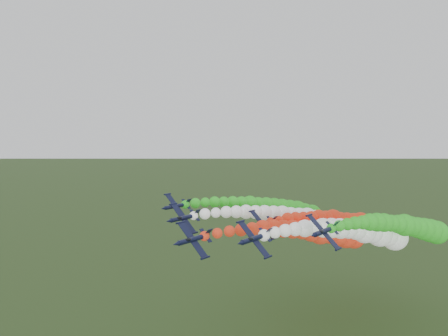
{
  "coord_description": "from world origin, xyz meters",
  "views": [
    {
      "loc": [
        53.78,
        -70.82,
        58.32
      ],
      "look_at": [
        -7.72,
        6.01,
        50.43
      ],
      "focal_mm": 35.0,
      "sensor_mm": 36.0,
      "label": 1
    }
  ],
  "objects_px": {
    "jet_inner_left": "(300,218)",
    "jet_outer_left": "(283,209)",
    "jet_lead": "(322,233)",
    "jet_outer_right": "(412,228)",
    "jet_inner_right": "(367,233)",
    "jet_trail": "(357,223)"
  },
  "relations": [
    {
      "from": "jet_lead",
      "to": "jet_outer_right",
      "type": "distance_m",
      "value": 27.01
    },
    {
      "from": "jet_outer_left",
      "to": "jet_trail",
      "type": "height_order",
      "value": "jet_outer_left"
    },
    {
      "from": "jet_inner_left",
      "to": "jet_outer_left",
      "type": "xyz_separation_m",
      "value": [
        -12.36,
        9.94,
        0.23
      ]
    },
    {
      "from": "jet_lead",
      "to": "jet_inner_right",
      "type": "xyz_separation_m",
      "value": [
        10.2,
        7.3,
        0.24
      ]
    },
    {
      "from": "jet_lead",
      "to": "jet_inner_left",
      "type": "relative_size",
      "value": 1.0
    },
    {
      "from": "jet_inner_right",
      "to": "jet_lead",
      "type": "bearing_deg",
      "value": -144.41
    },
    {
      "from": "jet_inner_left",
      "to": "jet_lead",
      "type": "bearing_deg",
      "value": -39.26
    },
    {
      "from": "jet_outer_right",
      "to": "jet_trail",
      "type": "height_order",
      "value": "jet_outer_right"
    },
    {
      "from": "jet_lead",
      "to": "jet_inner_left",
      "type": "height_order",
      "value": "jet_inner_left"
    },
    {
      "from": "jet_inner_right",
      "to": "jet_outer_right",
      "type": "relative_size",
      "value": 1.01
    },
    {
      "from": "jet_inner_right",
      "to": "jet_outer_right",
      "type": "xyz_separation_m",
      "value": [
        9.18,
        11.49,
        0.77
      ]
    },
    {
      "from": "jet_inner_left",
      "to": "jet_outer_right",
      "type": "distance_m",
      "value": 32.93
    },
    {
      "from": "jet_outer_right",
      "to": "jet_outer_left",
      "type": "bearing_deg",
      "value": 178.34
    },
    {
      "from": "jet_lead",
      "to": "jet_trail",
      "type": "relative_size",
      "value": 0.99
    },
    {
      "from": "jet_inner_left",
      "to": "jet_trail",
      "type": "relative_size",
      "value": 0.99
    },
    {
      "from": "jet_outer_right",
      "to": "jet_trail",
      "type": "xyz_separation_m",
      "value": [
        -20.13,
        9.31,
        -2.84
      ]
    },
    {
      "from": "jet_lead",
      "to": "jet_outer_right",
      "type": "relative_size",
      "value": 1.0
    },
    {
      "from": "jet_outer_left",
      "to": "jet_outer_right",
      "type": "distance_m",
      "value": 44.15
    },
    {
      "from": "jet_inner_right",
      "to": "jet_outer_left",
      "type": "height_order",
      "value": "jet_outer_left"
    },
    {
      "from": "jet_inner_left",
      "to": "jet_outer_left",
      "type": "distance_m",
      "value": 15.87
    },
    {
      "from": "jet_lead",
      "to": "jet_outer_right",
      "type": "xyz_separation_m",
      "value": [
        19.38,
        18.79,
        1.01
      ]
    },
    {
      "from": "jet_lead",
      "to": "jet_outer_right",
      "type": "height_order",
      "value": "jet_outer_right"
    }
  ]
}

